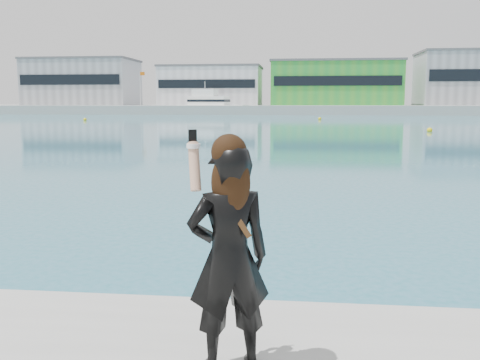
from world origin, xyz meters
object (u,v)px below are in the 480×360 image
object	(u,v)px
motor_yacht	(210,105)
buoy_near	(320,120)
woman	(229,251)
buoy_extra	(430,132)
buoy_far	(85,121)

from	to	relation	value
motor_yacht	buoy_near	size ratio (longest dim) A/B	32.52
buoy_near	woman	size ratio (longest dim) A/B	0.29
buoy_extra	woman	xyz separation A→B (m)	(-12.31, -47.27, 1.66)
motor_yacht	buoy_far	bearing A→B (deg)	-93.62
woman	buoy_far	bearing A→B (deg)	-86.19
buoy_extra	buoy_near	bearing A→B (deg)	104.70
buoy_far	buoy_extra	world-z (taller)	same
buoy_near	buoy_extra	bearing A→B (deg)	-75.30
motor_yacht	buoy_far	world-z (taller)	motor_yacht
buoy_near	woman	xyz separation A→B (m)	(-3.48, -80.93, 1.66)
motor_yacht	buoy_extra	distance (m)	75.12
motor_yacht	woman	distance (m)	116.92
motor_yacht	buoy_extra	size ratio (longest dim) A/B	32.52
woman	buoy_extra	bearing A→B (deg)	-124.00
buoy_extra	woman	world-z (taller)	woman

